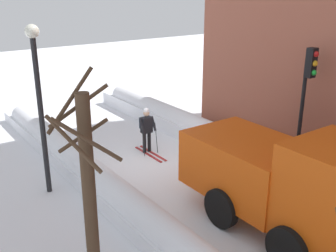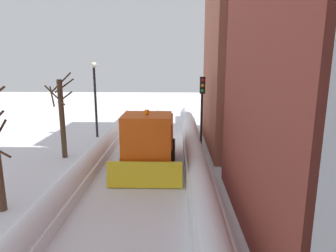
# 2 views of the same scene
# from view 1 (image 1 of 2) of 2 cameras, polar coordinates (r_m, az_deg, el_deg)

# --- Properties ---
(plow_truck) EXTENTS (3.20, 5.98, 3.12)m
(plow_truck) POSITION_cam_1_polar(r_m,az_deg,el_deg) (10.74, 16.41, -7.55)
(plow_truck) COLOR #DB510F
(plow_truck) RESTS_ON ground
(skier) EXTENTS (0.62, 1.80, 1.81)m
(skier) POSITION_cam_1_polar(r_m,az_deg,el_deg) (15.45, -3.07, -0.29)
(skier) COLOR black
(skier) RESTS_ON ground
(traffic_light_pole) EXTENTS (0.28, 0.42, 4.43)m
(traffic_light_pole) POSITION_cam_1_polar(r_m,az_deg,el_deg) (13.18, 19.09, 4.76)
(traffic_light_pole) COLOR black
(traffic_light_pole) RESTS_ON ground
(street_lamp) EXTENTS (0.40, 0.40, 5.19)m
(street_lamp) POSITION_cam_1_polar(r_m,az_deg,el_deg) (12.32, -17.91, 4.78)
(street_lamp) COLOR black
(street_lamp) RESTS_ON ground
(bare_tree_near) EXTENTS (1.44, 1.40, 4.68)m
(bare_tree_near) POSITION_cam_1_polar(r_m,az_deg,el_deg) (8.38, -11.29, -8.49)
(bare_tree_near) COLOR #463222
(bare_tree_near) RESTS_ON ground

